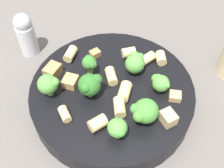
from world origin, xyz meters
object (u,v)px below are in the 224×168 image
at_px(pepper_shaker, 26,34).
at_px(rigatoni_0, 147,59).
at_px(broccoli_floret_0, 135,62).
at_px(rigatoni_4, 65,114).
at_px(pasta_bowl, 112,94).
at_px(chicken_chunk_2, 93,54).
at_px(broccoli_floret_4, 118,129).
at_px(chicken_chunk_0, 70,82).
at_px(broccoli_floret_6, 91,85).
at_px(chicken_chunk_4, 53,71).
at_px(broccoli_floret_1, 160,83).
at_px(rigatoni_6, 161,58).
at_px(broccoli_floret_5, 48,85).
at_px(rigatoni_3, 98,123).
at_px(rigatoni_1, 129,52).
at_px(rigatoni_8, 120,107).
at_px(broccoli_floret_2, 144,111).
at_px(chicken_chunk_1, 175,96).
at_px(rigatoni_5, 111,76).
at_px(rigatoni_7, 125,92).
at_px(broccoli_floret_3, 90,63).
at_px(rigatoni_2, 70,54).
at_px(chicken_chunk_3, 168,118).

bearing_deg(pepper_shaker, rigatoni_0, -128.71).
xyz_separation_m(broccoli_floret_0, rigatoni_4, (-0.04, 0.13, -0.01)).
xyz_separation_m(pasta_bowl, chicken_chunk_2, (0.08, 0.00, 0.02)).
bearing_deg(broccoli_floret_4, rigatoni_0, -41.84).
xyz_separation_m(pasta_bowl, chicken_chunk_0, (0.03, 0.06, 0.02)).
xyz_separation_m(broccoli_floret_6, chicken_chunk_4, (0.06, 0.04, -0.02)).
relative_size(broccoli_floret_1, rigatoni_6, 1.39).
xyz_separation_m(broccoli_floret_4, broccoli_floret_6, (0.08, 0.01, 0.01)).
distance_m(broccoli_floret_5, chicken_chunk_2, 0.10).
xyz_separation_m(rigatoni_3, pepper_shaker, (0.22, 0.06, -0.00)).
relative_size(rigatoni_0, rigatoni_3, 1.14).
xyz_separation_m(chicken_chunk_2, pepper_shaker, (0.09, 0.10, 0.00)).
relative_size(rigatoni_1, rigatoni_8, 0.77).
bearing_deg(rigatoni_8, broccoli_floret_2, -141.40).
xyz_separation_m(chicken_chunk_1, chicken_chunk_2, (0.13, 0.08, -0.00)).
xyz_separation_m(rigatoni_5, rigatoni_8, (-0.06, 0.01, 0.00)).
bearing_deg(rigatoni_3, rigatoni_7, -57.24).
bearing_deg(broccoli_floret_6, rigatoni_1, -56.86).
height_order(broccoli_floret_1, chicken_chunk_0, broccoli_floret_1).
xyz_separation_m(rigatoni_4, rigatoni_6, (0.05, -0.18, 0.00)).
bearing_deg(rigatoni_0, rigatoni_8, 132.25).
height_order(rigatoni_0, rigatoni_4, rigatoni_0).
height_order(pasta_bowl, rigatoni_5, rigatoni_5).
bearing_deg(broccoli_floret_3, rigatoni_7, -152.80).
bearing_deg(rigatoni_6, rigatoni_1, 54.30).
relative_size(broccoli_floret_2, broccoli_floret_3, 1.27).
bearing_deg(rigatoni_8, broccoli_floret_1, -80.35).
distance_m(broccoli_floret_1, chicken_chunk_2, 0.13).
height_order(broccoli_floret_1, rigatoni_8, broccoli_floret_1).
xyz_separation_m(broccoli_floret_6, chicken_chunk_0, (0.03, 0.02, -0.02)).
bearing_deg(rigatoni_7, rigatoni_1, -28.35).
distance_m(broccoli_floret_4, chicken_chunk_2, 0.16).
height_order(broccoli_floret_2, broccoli_floret_5, broccoli_floret_2).
bearing_deg(chicken_chunk_1, rigatoni_2, 40.19).
relative_size(broccoli_floret_4, broccoli_floret_5, 0.90).
bearing_deg(pasta_bowl, chicken_chunk_1, -123.84).
height_order(broccoli_floret_6, rigatoni_4, broccoli_floret_6).
distance_m(rigatoni_1, chicken_chunk_3, 0.14).
relative_size(broccoli_floret_3, rigatoni_3, 1.35).
distance_m(broccoli_floret_1, rigatoni_0, 0.06).
bearing_deg(pasta_bowl, broccoli_floret_0, -66.74).
bearing_deg(broccoli_floret_2, chicken_chunk_2, 8.20).
bearing_deg(broccoli_floret_1, broccoli_floret_2, 131.07).
height_order(rigatoni_2, rigatoni_5, same).
distance_m(broccoli_floret_0, broccoli_floret_4, 0.12).
relative_size(rigatoni_6, chicken_chunk_1, 1.28).
height_order(broccoli_floret_4, chicken_chunk_0, broccoli_floret_4).
relative_size(broccoli_floret_2, chicken_chunk_0, 1.90).
relative_size(broccoli_floret_1, rigatoni_2, 1.13).
bearing_deg(rigatoni_0, rigatoni_4, 108.68).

